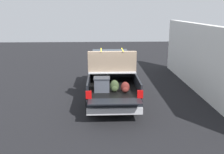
% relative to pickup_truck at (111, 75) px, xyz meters
% --- Properties ---
extents(ground_plane, '(40.00, 40.00, 0.00)m').
position_rel_pickup_truck_xyz_m(ground_plane, '(-0.36, -0.00, -0.95)').
color(ground_plane, black).
extents(pickup_truck, '(6.05, 2.06, 2.23)m').
position_rel_pickup_truck_xyz_m(pickup_truck, '(0.00, 0.00, 0.00)').
color(pickup_truck, black).
rests_on(pickup_truck, ground_plane).
extents(building_facade, '(10.26, 0.36, 3.19)m').
position_rel_pickup_truck_xyz_m(building_facade, '(0.28, -4.24, 0.65)').
color(building_facade, white).
rests_on(building_facade, ground_plane).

